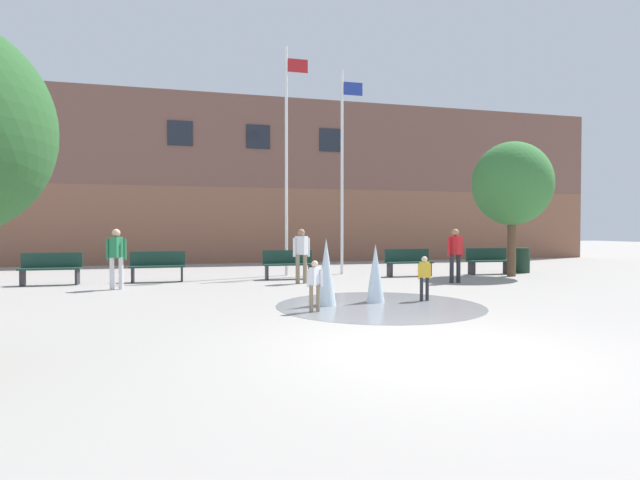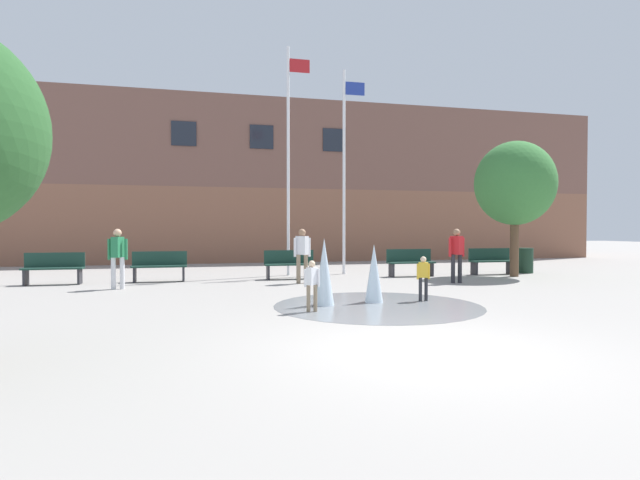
# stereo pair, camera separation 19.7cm
# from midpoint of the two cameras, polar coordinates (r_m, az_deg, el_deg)

# --- Properties ---
(ground_plane) EXTENTS (100.00, 100.00, 0.00)m
(ground_plane) POSITION_cam_midpoint_polar(r_m,az_deg,el_deg) (6.83, 12.48, -12.21)
(ground_plane) COLOR gray
(library_building) EXTENTS (36.00, 6.05, 7.81)m
(library_building) POSITION_cam_midpoint_polar(r_m,az_deg,el_deg) (26.57, -7.26, 6.27)
(library_building) COLOR brown
(library_building) RESTS_ON ground
(splash_fountain) EXTENTS (4.31, 4.31, 1.40)m
(splash_fountain) POSITION_cam_midpoint_polar(r_m,az_deg,el_deg) (10.55, 4.49, -4.63)
(splash_fountain) COLOR gray
(splash_fountain) RESTS_ON ground
(park_bench_far_left) EXTENTS (1.60, 0.44, 0.91)m
(park_bench_far_left) POSITION_cam_midpoint_polar(r_m,az_deg,el_deg) (16.10, -27.84, -2.83)
(park_bench_far_left) COLOR #28282D
(park_bench_far_left) RESTS_ON ground
(park_bench_left_of_flagpoles) EXTENTS (1.60, 0.44, 0.91)m
(park_bench_left_of_flagpoles) POSITION_cam_midpoint_polar(r_m,az_deg,el_deg) (15.76, -17.53, -2.82)
(park_bench_left_of_flagpoles) COLOR #28282D
(park_bench_left_of_flagpoles) RESTS_ON ground
(park_bench_center) EXTENTS (1.60, 0.44, 0.91)m
(park_bench_center) POSITION_cam_midpoint_polar(r_m,az_deg,el_deg) (15.86, -3.13, -2.74)
(park_bench_center) COLOR #28282D
(park_bench_center) RESTS_ON ground
(park_bench_near_trashcan) EXTENTS (1.60, 0.44, 0.91)m
(park_bench_near_trashcan) POSITION_cam_midpoint_polar(r_m,az_deg,el_deg) (16.99, 10.62, -2.49)
(park_bench_near_trashcan) COLOR #28282D
(park_bench_near_trashcan) RESTS_ON ground
(park_bench_far_right) EXTENTS (1.60, 0.44, 0.91)m
(park_bench_far_right) POSITION_cam_midpoint_polar(r_m,az_deg,el_deg) (18.46, 19.27, -2.24)
(park_bench_far_right) COLOR #28282D
(park_bench_far_right) RESTS_ON ground
(child_with_pink_shirt) EXTENTS (0.31, 0.23, 0.99)m
(child_with_pink_shirt) POSITION_cam_midpoint_polar(r_m,az_deg,el_deg) (9.56, -0.34, -4.79)
(child_with_pink_shirt) COLOR #89755B
(child_with_pink_shirt) RESTS_ON ground
(child_in_fountain) EXTENTS (0.31, 0.20, 0.99)m
(child_in_fountain) POSITION_cam_midpoint_polar(r_m,az_deg,el_deg) (11.23, 12.22, -3.92)
(child_in_fountain) COLOR #28282D
(child_in_fountain) RESTS_ON ground
(teen_by_trashcan) EXTENTS (0.50, 0.39, 1.59)m
(teen_by_trashcan) POSITION_cam_midpoint_polar(r_m,az_deg,el_deg) (14.14, -21.75, -1.47)
(teen_by_trashcan) COLOR silver
(teen_by_trashcan) RESTS_ON ground
(adult_watching) EXTENTS (0.50, 0.39, 1.59)m
(adult_watching) POSITION_cam_midpoint_polar(r_m,az_deg,el_deg) (14.52, -1.67, -1.31)
(adult_watching) COLOR #89755B
(adult_watching) RESTS_ON ground
(adult_in_red) EXTENTS (0.50, 0.39, 1.59)m
(adult_in_red) POSITION_cam_midpoint_polar(r_m,az_deg,el_deg) (15.16, 15.70, -1.25)
(adult_in_red) COLOR #28282D
(adult_in_red) RESTS_ON ground
(flagpole_left) EXTENTS (0.80, 0.10, 7.79)m
(flagpole_left) POSITION_cam_midpoint_polar(r_m,az_deg,el_deg) (17.26, -3.23, 9.76)
(flagpole_left) COLOR silver
(flagpole_left) RESTS_ON ground
(flagpole_right) EXTENTS (0.80, 0.10, 7.14)m
(flagpole_right) POSITION_cam_midpoint_polar(r_m,az_deg,el_deg) (17.68, 3.18, 8.49)
(flagpole_right) COLOR silver
(flagpole_right) RESTS_ON ground
(trash_can) EXTENTS (0.56, 0.56, 0.90)m
(trash_can) POSITION_cam_midpoint_polar(r_m,az_deg,el_deg) (19.49, 22.65, -2.17)
(trash_can) COLOR #193323
(trash_can) RESTS_ON ground
(street_tree_near_building) EXTENTS (2.62, 2.62, 4.50)m
(street_tree_near_building) POSITION_cam_midpoint_polar(r_m,az_deg,el_deg) (17.94, 21.68, 6.00)
(street_tree_near_building) COLOR brown
(street_tree_near_building) RESTS_ON ground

